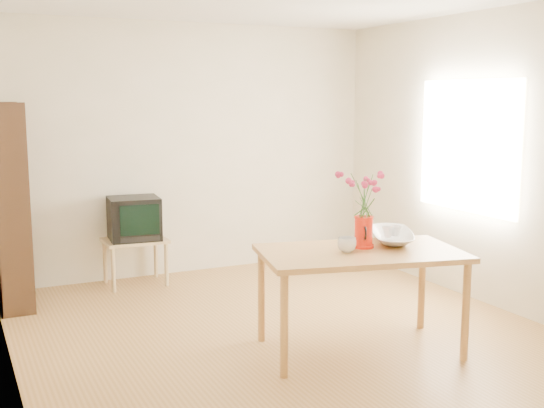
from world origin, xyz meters
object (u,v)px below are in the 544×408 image
bowl (393,213)px  table (361,261)px  mug (347,245)px  pitcher (363,233)px  television (134,218)px

bowl → table: bearing=-156.4°
mug → pitcher: bearing=-160.8°
table → bowl: bowl is taller
table → television: size_ratio=3.05×
table → television: bearing=125.0°
pitcher → mug: 0.21m
table → mug: mug is taller
pitcher → mug: (-0.19, -0.07, -0.05)m
table → bowl: size_ratio=3.41×
pitcher → bowl: bowl is taller
television → bowl: bearing=-52.9°
table → mug: size_ratio=11.65×
bowl → pitcher: bearing=-164.2°
table → mug: bearing=-171.5°
mug → bowl: size_ratio=0.29×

